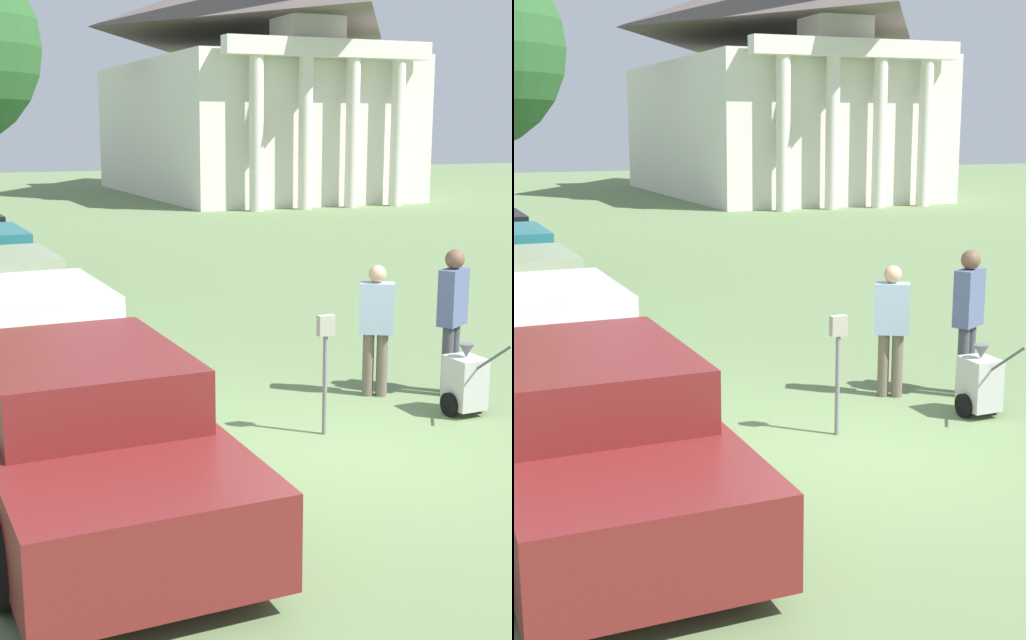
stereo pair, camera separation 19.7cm
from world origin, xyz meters
The scene contains 8 objects.
ground_plane centered at (0.00, 0.00, 0.00)m, with size 120.00×120.00×0.00m, color #607A4C.
parked_car_maroon centered at (-2.85, 0.04, 0.67)m, with size 2.06×5.27×1.43m.
parked_car_white centered at (-2.85, 2.81, 0.71)m, with size 2.08×5.18×1.52m.
parking_meter centered at (-0.04, 0.75, 0.93)m, with size 0.18×0.09×1.33m.
person_worker centered at (1.18, 1.79, 0.93)m, with size 0.47×0.40×1.64m.
person_supervisor centered at (2.08, 1.49, 1.05)m, with size 0.47×0.40×1.83m.
equipment_cart centered at (1.78, 0.74, 0.39)m, with size 0.48×0.99×1.00m.
church centered at (12.56, 33.78, 5.52)m, with size 10.80×18.09×21.85m.
Camera 1 is at (-4.30, -7.48, 3.29)m, focal length 50.00 mm.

